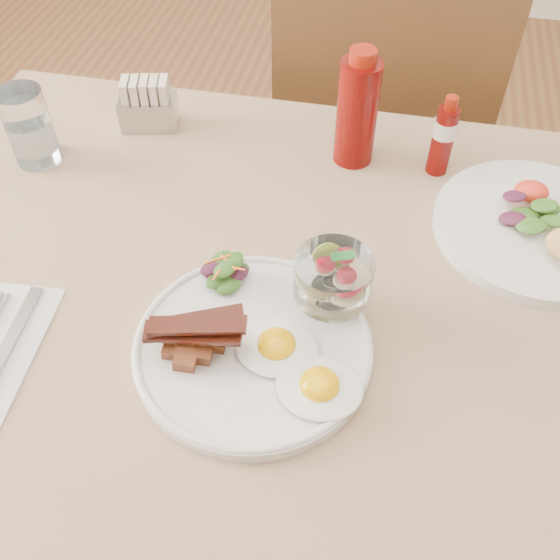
{
  "coord_description": "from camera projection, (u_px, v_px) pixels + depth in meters",
  "views": [
    {
      "loc": [
        0.02,
        -0.49,
        1.36
      ],
      "look_at": [
        -0.08,
        -0.03,
        0.82
      ],
      "focal_mm": 40.0,
      "sensor_mm": 36.0,
      "label": 1
    }
  ],
  "objects": [
    {
      "name": "table",
      "position": [
        340.0,
        349.0,
        0.85
      ],
      "size": [
        1.33,
        0.88,
        0.75
      ],
      "color": "#52361A",
      "rests_on": "ground"
    },
    {
      "name": "chair_far",
      "position": [
        378.0,
        144.0,
        1.38
      ],
      "size": [
        0.42,
        0.42,
        0.93
      ],
      "color": "#52361A",
      "rests_on": "ground"
    },
    {
      "name": "main_plate",
      "position": [
        253.0,
        348.0,
        0.73
      ],
      "size": [
        0.28,
        0.28,
        0.02
      ],
      "primitive_type": "cylinder",
      "color": "silver",
      "rests_on": "table"
    },
    {
      "name": "fried_eggs",
      "position": [
        298.0,
        365.0,
        0.7
      ],
      "size": [
        0.15,
        0.13,
        0.03
      ],
      "rotation": [
        0.0,
        0.0,
        -0.01
      ],
      "color": "white",
      "rests_on": "main_plate"
    },
    {
      "name": "bacon_potato_pile",
      "position": [
        193.0,
        338.0,
        0.7
      ],
      "size": [
        0.12,
        0.08,
        0.05
      ],
      "rotation": [
        0.0,
        0.0,
        -0.23
      ],
      "color": "brown",
      "rests_on": "main_plate"
    },
    {
      "name": "side_salad",
      "position": [
        226.0,
        272.0,
        0.78
      ],
      "size": [
        0.07,
        0.06,
        0.03
      ],
      "rotation": [
        0.0,
        0.0,
        0.23
      ],
      "color": "#285416",
      "rests_on": "main_plate"
    },
    {
      "name": "fruit_cup",
      "position": [
        333.0,
        278.0,
        0.72
      ],
      "size": [
        0.09,
        0.09,
        0.09
      ],
      "rotation": [
        0.0,
        0.0,
        -0.14
      ],
      "color": "white",
      "rests_on": "main_plate"
    },
    {
      "name": "second_plate",
      "position": [
        550.0,
        231.0,
        0.84
      ],
      "size": [
        0.28,
        0.28,
        0.07
      ],
      "rotation": [
        0.0,
        0.0,
        -0.28
      ],
      "color": "silver",
      "rests_on": "table"
    },
    {
      "name": "ketchup_bottle",
      "position": [
        357.0,
        111.0,
        0.92
      ],
      "size": [
        0.06,
        0.06,
        0.18
      ],
      "rotation": [
        0.0,
        0.0,
        -0.02
      ],
      "color": "#590605",
      "rests_on": "table"
    },
    {
      "name": "hot_sauce_bottle",
      "position": [
        443.0,
        137.0,
        0.91
      ],
      "size": [
        0.05,
        0.05,
        0.13
      ],
      "rotation": [
        0.0,
        0.0,
        0.4
      ],
      "color": "#590605",
      "rests_on": "table"
    },
    {
      "name": "sugar_caddy",
      "position": [
        148.0,
        106.0,
        1.01
      ],
      "size": [
        0.1,
        0.07,
        0.08
      ],
      "rotation": [
        0.0,
        0.0,
        0.23
      ],
      "color": "#A9AAAE",
      "rests_on": "table"
    },
    {
      "name": "water_glass",
      "position": [
        30.0,
        131.0,
        0.94
      ],
      "size": [
        0.07,
        0.07,
        0.12
      ],
      "color": "white",
      "rests_on": "table"
    }
  ]
}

